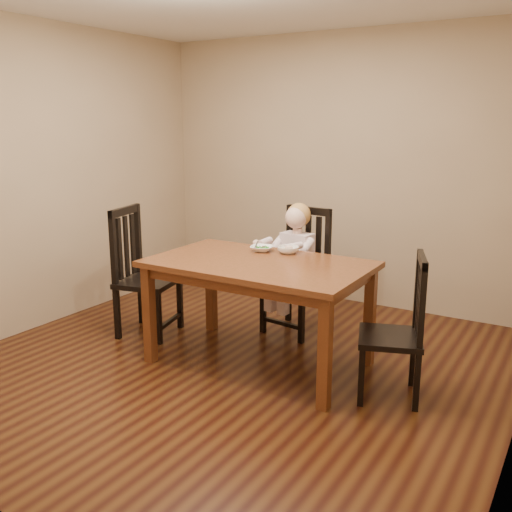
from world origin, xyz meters
The scene contains 9 objects.
room centered at (0.00, 0.00, 1.35)m, with size 4.01×4.01×2.71m.
dining_table centered at (0.15, 0.14, 0.72)m, with size 1.63×0.98×0.82m.
chair_child centered at (0.08, 0.95, 0.53)m, with size 0.53×0.51×1.10m.
chair_left centered at (-1.06, 0.18, 0.54)m, with size 0.56×0.58×1.12m.
chair_right centered at (1.23, 0.15, 0.48)m, with size 0.53×0.54×1.00m.
toddler centered at (0.07, 0.90, 0.69)m, with size 0.36×0.45×0.62m, color silver, non-canonical shape.
bowl_peas centered at (0.00, 0.45, 0.84)m, with size 0.18×0.18×0.04m, color white.
bowl_veg centered at (0.21, 0.50, 0.84)m, with size 0.18×0.18×0.05m, color white.
fork centered at (-0.04, 0.43, 0.86)m, with size 0.05×0.13×0.05m.
Camera 1 is at (2.27, -3.41, 1.85)m, focal length 40.00 mm.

